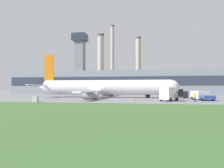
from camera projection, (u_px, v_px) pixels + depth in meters
name	position (u px, v px, depth m)	size (l,w,h in m)	color
ground_plane	(94.00, 98.00, 53.27)	(400.00, 400.00, 0.00)	gray
terminal_building	(115.00, 82.00, 87.54)	(86.51, 11.92, 24.80)	gray
smokestack_left	(101.00, 63.00, 124.83)	(4.13, 4.13, 33.30)	#B2A899
smokestack_right	(112.00, 58.00, 120.07)	(2.35, 2.35, 37.01)	#B2A899
smokestack_far	(138.00, 64.00, 117.83)	(3.20, 3.20, 29.95)	#B2A899
airplane	(104.00, 87.00, 54.77)	(35.89, 34.22, 11.18)	white
pushback_tug	(180.00, 94.00, 51.80)	(3.52, 2.46, 2.15)	#232328
baggage_truck	(168.00, 94.00, 40.63)	(3.69, 5.10, 2.55)	gray
fuel_truck	(201.00, 95.00, 43.64)	(3.86, 6.21, 1.83)	#2D4C93
ground_crew_person	(195.00, 97.00, 39.13)	(0.52, 0.52, 1.66)	#23283D
traffic_cone_near_nose	(134.00, 99.00, 44.56)	(0.63, 0.63, 0.57)	black
traffic_cone_wingtip	(151.00, 98.00, 47.50)	(0.49, 0.49, 0.57)	black
utility_cabinet	(35.00, 99.00, 37.76)	(0.94, 0.66, 1.04)	#B2B7B2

